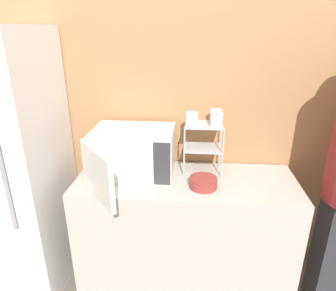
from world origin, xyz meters
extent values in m
cube|color=#9E7047|center=(0.00, 0.61, 1.30)|extent=(8.00, 0.06, 2.60)
cube|color=#B7B2A8|center=(0.00, 0.28, 0.44)|extent=(1.50, 0.57, 0.88)
cube|color=silver|center=(-0.36, 0.34, 1.05)|extent=(0.54, 0.37, 0.33)
cube|color=#B7B2A8|center=(-0.42, 0.16, 1.05)|extent=(0.39, 0.01, 0.28)
cube|color=#333338|center=(-0.15, 0.16, 1.05)|extent=(0.11, 0.01, 0.29)
cube|color=silver|center=(-0.51, -0.01, 1.05)|extent=(0.29, 0.35, 0.32)
cylinder|color=#B2B2B7|center=(-0.02, 0.33, 1.06)|extent=(0.01, 0.01, 0.35)
cylinder|color=#B2B2B7|center=(0.24, 0.33, 1.06)|extent=(0.01, 0.01, 0.35)
cylinder|color=#B2B2B7|center=(-0.02, 0.52, 1.06)|extent=(0.01, 0.01, 0.35)
cylinder|color=#B2B2B7|center=(0.24, 0.52, 1.06)|extent=(0.01, 0.01, 0.35)
cube|color=#B2B2B7|center=(0.11, 0.43, 1.06)|extent=(0.26, 0.19, 0.01)
cube|color=#B2B2B7|center=(0.11, 0.43, 1.23)|extent=(0.26, 0.19, 0.01)
cylinder|color=silver|center=(0.03, 0.38, 1.28)|extent=(0.08, 0.08, 0.09)
cylinder|color=silver|center=(0.19, 0.47, 1.28)|extent=(0.08, 0.08, 0.09)
cylinder|color=silver|center=(0.19, 0.37, 1.28)|extent=(0.08, 0.08, 0.09)
cylinder|color=maroon|center=(0.11, 0.18, 0.89)|extent=(0.10, 0.10, 0.01)
cylinder|color=maroon|center=(0.11, 0.18, 0.92)|extent=(0.18, 0.18, 0.07)
cube|color=white|center=(-1.23, 0.24, 0.93)|extent=(0.68, 0.65, 1.86)
cylinder|color=#99999E|center=(-1.03, -0.10, 1.03)|extent=(0.02, 0.02, 0.65)
camera|label=1|loc=(0.04, -1.54, 1.85)|focal=32.00mm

